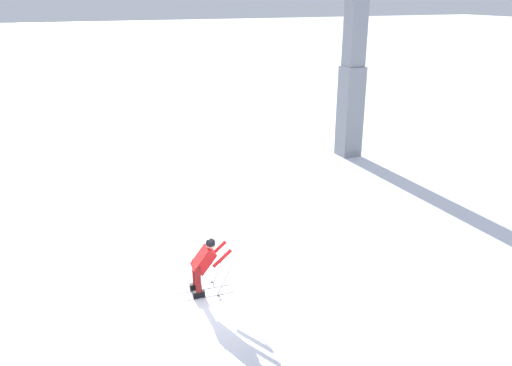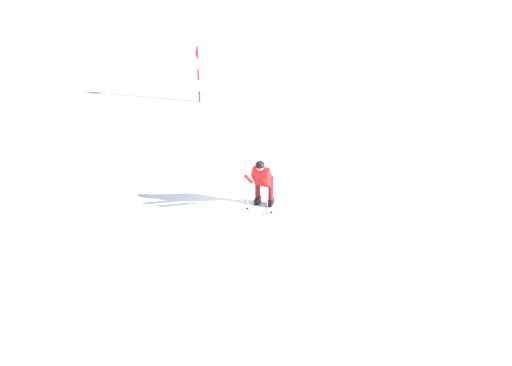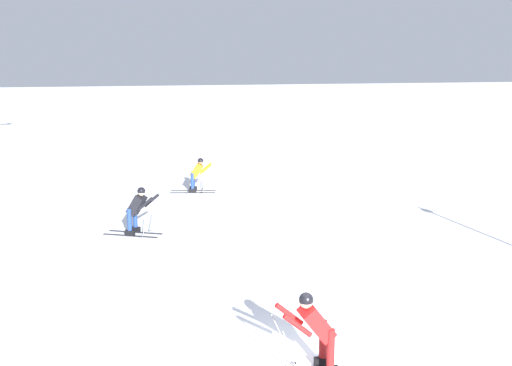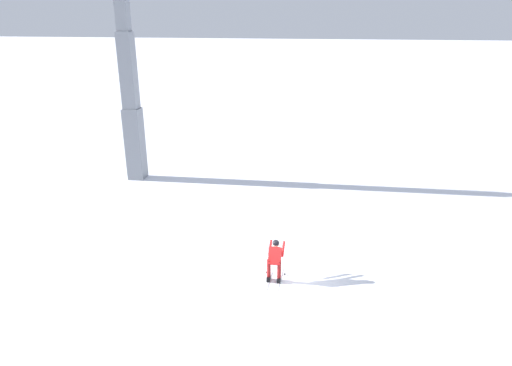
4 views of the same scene
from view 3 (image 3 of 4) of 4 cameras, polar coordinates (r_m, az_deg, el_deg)
ground_plane at (r=11.08m, az=5.50°, el=-16.04°), size 260.00×260.00×0.00m
skier_carving_main at (r=10.45m, az=5.45°, el=-12.87°), size 0.73×1.74×1.55m
skier_distant_uphill at (r=24.71m, az=-5.39°, el=0.92°), size 1.04×1.84×1.46m
skier_distant_downhill at (r=18.78m, az=-10.73°, el=-2.20°), size 1.35×1.72×1.57m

